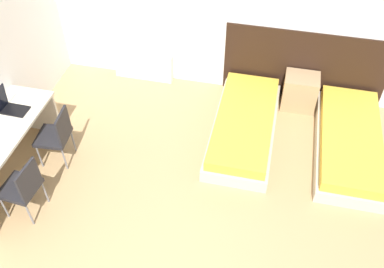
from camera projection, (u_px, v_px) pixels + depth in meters
name	position (u px, v px, depth m)	size (l,w,h in m)	color
wall_back	(220.00, 7.00, 6.02)	(6.07, 0.05, 2.70)	white
headboard_panel	(304.00, 66.00, 6.34)	(2.39, 0.03, 1.15)	black
bed_near_window	(244.00, 126.00, 6.03)	(0.86, 2.00, 0.33)	beige
bed_near_door	(349.00, 142.00, 5.80)	(0.86, 2.00, 0.33)	beige
nightstand	(300.00, 92.00, 6.39)	(0.50, 0.40, 0.55)	tan
radiator	(144.00, 66.00, 6.92)	(0.95, 0.12, 0.46)	silver
desk	(0.00, 146.00, 5.18)	(0.62, 1.84, 0.75)	beige
chair_near_laptop	(56.00, 134.00, 5.48)	(0.44, 0.44, 0.83)	#232328
chair_near_notebook	(23.00, 186.00, 4.88)	(0.43, 0.43, 0.83)	#232328
laptop	(10.00, 106.00, 5.34)	(0.33, 0.22, 0.34)	black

